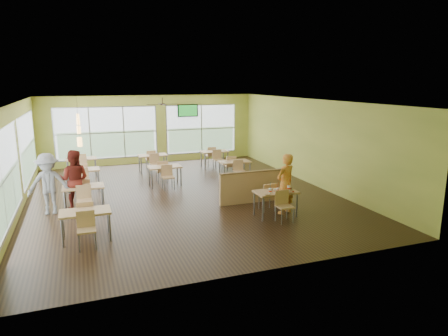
{
  "coord_description": "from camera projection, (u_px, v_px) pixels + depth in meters",
  "views": [
    {
      "loc": [
        -3.19,
        -12.88,
        3.86
      ],
      "look_at": [
        1.05,
        -1.24,
        1.14
      ],
      "focal_mm": 32.0,
      "sensor_mm": 36.0,
      "label": 1
    }
  ],
  "objects": [
    {
      "name": "food_basket",
      "position": [
        288.0,
        188.0,
        11.69
      ],
      "size": [
        0.23,
        0.23,
        0.05
      ],
      "color": "black",
      "rests_on": "main_table"
    },
    {
      "name": "wrapper_left",
      "position": [
        267.0,
        195.0,
        11.05
      ],
      "size": [
        0.19,
        0.17,
        0.04
      ],
      "primitive_type": "ellipsoid",
      "rotation": [
        0.0,
        0.0,
        0.14
      ],
      "color": "#AC8453",
      "rests_on": "main_table"
    },
    {
      "name": "dining_tables",
      "position": [
        144.0,
        170.0,
        14.8
      ],
      "size": [
        6.92,
        8.72,
        0.87
      ],
      "color": "tan",
      "rests_on": "floor"
    },
    {
      "name": "ceiling_fan",
      "position": [
        163.0,
        104.0,
        15.84
      ],
      "size": [
        1.25,
        1.25,
        0.29
      ],
      "color": "#2D2119",
      "rests_on": "ceiling"
    },
    {
      "name": "cup_red_far",
      "position": [
        289.0,
        188.0,
        11.51
      ],
      "size": [
        0.11,
        0.11,
        0.38
      ],
      "color": "white",
      "rests_on": "main_table"
    },
    {
      "name": "main_table",
      "position": [
        276.0,
        195.0,
        11.49
      ],
      "size": [
        1.22,
        1.52,
        0.87
      ],
      "color": "tan",
      "rests_on": "floor"
    },
    {
      "name": "wrapper_mid",
      "position": [
        271.0,
        189.0,
        11.59
      ],
      "size": [
        0.28,
        0.27,
        0.06
      ],
      "primitive_type": "ellipsoid",
      "rotation": [
        0.0,
        0.0,
        -0.38
      ],
      "color": "#AC8453",
      "rests_on": "main_table"
    },
    {
      "name": "cup_yellow",
      "position": [
        275.0,
        191.0,
        11.28
      ],
      "size": [
        0.09,
        0.09,
        0.32
      ],
      "color": "white",
      "rests_on": "main_table"
    },
    {
      "name": "pendant_lights",
      "position": [
        79.0,
        126.0,
        12.74
      ],
      "size": [
        0.11,
        7.31,
        0.86
      ],
      "color": "#2D2119",
      "rests_on": "ceiling"
    },
    {
      "name": "cup_red_near",
      "position": [
        278.0,
        190.0,
        11.39
      ],
      "size": [
        0.08,
        0.08,
        0.3
      ],
      "color": "white",
      "rests_on": "main_table"
    },
    {
      "name": "room",
      "position": [
        182.0,
        149.0,
        13.37
      ],
      "size": [
        12.0,
        12.04,
        3.2
      ],
      "color": "black",
      "rests_on": "ground"
    },
    {
      "name": "window_bays",
      "position": [
        95.0,
        144.0,
        15.33
      ],
      "size": [
        9.24,
        10.24,
        2.38
      ],
      "color": "white",
      "rests_on": "room"
    },
    {
      "name": "half_wall_divider",
      "position": [
        255.0,
        186.0,
        12.85
      ],
      "size": [
        2.4,
        0.14,
        1.04
      ],
      "color": "tan",
      "rests_on": "floor"
    },
    {
      "name": "wrapper_right",
      "position": [
        291.0,
        192.0,
        11.3
      ],
      "size": [
        0.18,
        0.17,
        0.03
      ],
      "primitive_type": "ellipsoid",
      "rotation": [
        0.0,
        0.0,
        0.38
      ],
      "color": "#AC8453",
      "rests_on": "main_table"
    },
    {
      "name": "tv_backwall",
      "position": [
        188.0,
        111.0,
        19.2
      ],
      "size": [
        1.0,
        0.07,
        0.6
      ],
      "color": "black",
      "rests_on": "wall_back"
    },
    {
      "name": "ketchup_cup",
      "position": [
        293.0,
        192.0,
        11.37
      ],
      "size": [
        0.06,
        0.06,
        0.02
      ],
      "primitive_type": "cylinder",
      "color": "#A61800",
      "rests_on": "main_table"
    },
    {
      "name": "patron_grey",
      "position": [
        48.0,
        184.0,
        11.63
      ],
      "size": [
        1.22,
        0.75,
        1.82
      ],
      "primitive_type": "imported",
      "rotation": [
        0.0,
        0.0,
        -0.06
      ],
      "color": "slate",
      "rests_on": "floor"
    },
    {
      "name": "cup_blue",
      "position": [
        270.0,
        191.0,
        11.22
      ],
      "size": [
        0.1,
        0.1,
        0.36
      ],
      "color": "white",
      "rests_on": "main_table"
    },
    {
      "name": "man_plaid",
      "position": [
        285.0,
        184.0,
        11.7
      ],
      "size": [
        0.77,
        0.64,
        1.79
      ],
      "primitive_type": "imported",
      "rotation": [
        0.0,
        0.0,
        3.51
      ],
      "color": "orange",
      "rests_on": "floor"
    },
    {
      "name": "patron_maroon",
      "position": [
        74.0,
        180.0,
        12.08
      ],
      "size": [
        1.06,
        0.93,
        1.84
      ],
      "primitive_type": "imported",
      "rotation": [
        0.0,
        0.0,
        2.84
      ],
      "color": "maroon",
      "rests_on": "floor"
    }
  ]
}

